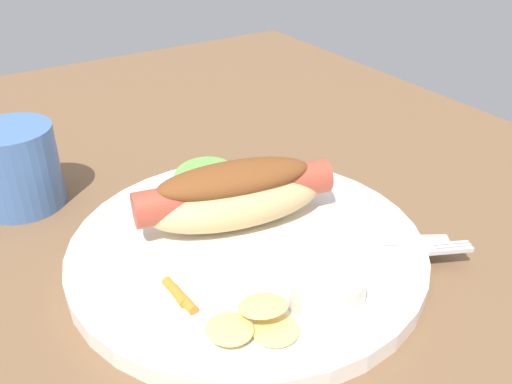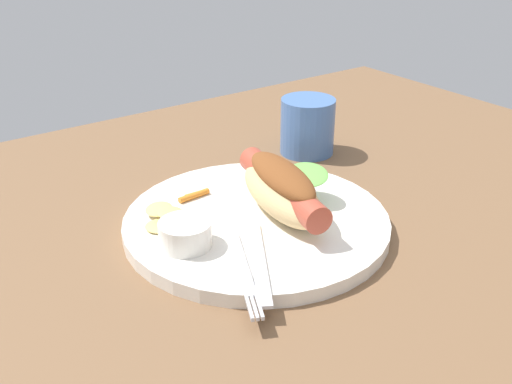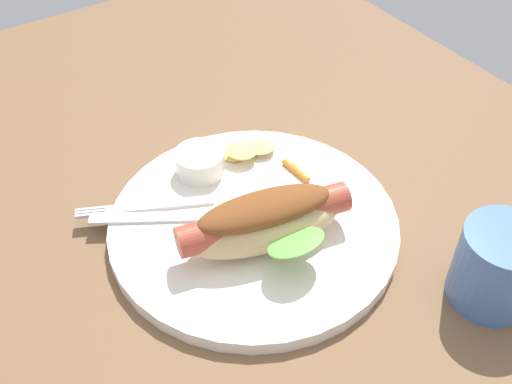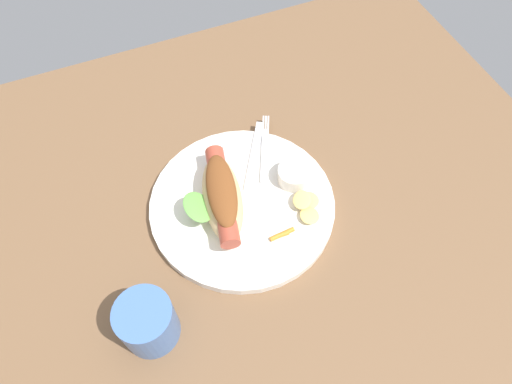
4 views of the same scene
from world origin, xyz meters
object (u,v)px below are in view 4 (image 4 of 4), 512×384
Objects in this scene: hot_dog at (222,196)px; sauce_ramekin at (294,175)px; fork at (265,149)px; chips_pile at (307,205)px; drinking_cup at (148,322)px; knife at (254,155)px; plate at (242,205)px; carrot_garnish at (282,234)px.

hot_dog is 12.96cm from sauce_ramekin.
sauce_ramekin is at bearing -77.38° from hot_dog.
fork is at bearing 105.07° from sauce_ramekin.
chips_pile is at bearing -148.15° from fork.
chips_pile is 30.25cm from drinking_cup.
fork is 0.92× the size of knife.
fork is at bearing -42.40° from hot_dog.
chips_pile reaches higher than fork.
plate is 9.99cm from sauce_ramekin.
sauce_ramekin is at bearing -118.53° from knife.
plate is 5.45× the size of sauce_ramekin.
knife is (-4.22, 7.22, -1.20)cm from sauce_ramekin.
knife is at bearing 125.19° from fork.
sauce_ramekin is at bearing 4.58° from plate.
fork is (7.67, 8.39, 1.00)cm from plate.
fork is (-2.05, 7.61, -1.18)cm from sauce_ramekin.
plate is 8.93cm from carrot_garnish.
chips_pile is (9.30, -4.99, 1.58)cm from plate.
plate is 11.41cm from fork.
sauce_ramekin is (12.86, 0.15, -1.60)cm from hot_dog.
sauce_ramekin reaches higher than chips_pile.
knife is 33.50cm from drinking_cup.
chips_pile is 6.55cm from carrot_garnish.
fork is (10.81, 7.76, -2.78)cm from hot_dog.
knife reaches higher than plate.
chips_pile reaches higher than carrot_garnish.
chips_pile reaches higher than plate.
hot_dog is at bearing 150.58° from fork.
chips_pile is 1.73× the size of carrot_garnish.
hot_dog reaches higher than knife.
drinking_cup reaches higher than knife.
fork is 35.39cm from drinking_cup.
hot_dog is at bearing 127.46° from carrot_garnish.
fork is 2.20cm from knife.
drinking_cup is (-19.45, -14.23, 3.31)cm from plate.
hot_dog is 4.27× the size of carrot_garnish.
fork is at bearing 47.57° from plate.
plate is at bearing 113.62° from carrot_garnish.
carrot_garnish is at bearing -124.75° from sauce_ramekin.
knife is at bearing 55.47° from plate.
drinking_cup reaches higher than sauce_ramekin.
plate is 10.67cm from chips_pile.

